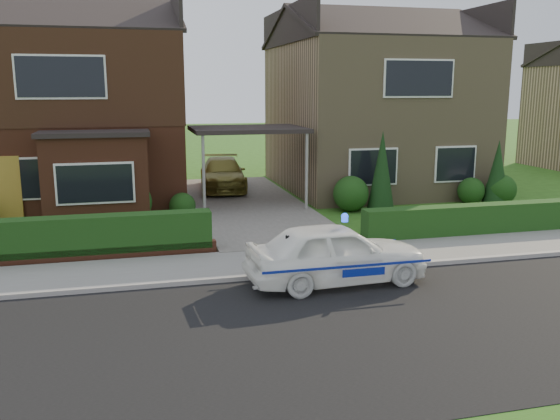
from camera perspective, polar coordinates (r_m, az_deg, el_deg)
name	(u,v)px	position (r m, az deg, el deg)	size (l,w,h in m)	color
ground	(370,328)	(10.62, 8.69, -11.12)	(120.00, 120.00, 0.00)	#295416
road	(370,328)	(10.62, 8.69, -11.12)	(60.00, 6.00, 0.02)	black
kerb	(317,272)	(13.28, 3.60, -6.00)	(60.00, 0.16, 0.12)	#9E9993
sidewalk	(304,260)	(14.25, 2.32, -4.80)	(60.00, 2.00, 0.10)	slate
driveway	(248,205)	(20.76, -3.07, 0.49)	(3.80, 12.00, 0.12)	#666059
house_left	(74,96)	(22.98, -19.19, 10.36)	(7.50, 9.53, 7.25)	brown
house_right	(372,98)	(24.95, 8.87, 10.58)	(7.50, 8.06, 7.25)	#927C5A
carport_link	(248,131)	(20.37, -3.12, 7.64)	(3.80, 3.00, 2.77)	black
dwarf_wall	(53,257)	(14.94, -21.01, -4.28)	(7.70, 0.25, 0.36)	brown
hedge_left	(54,263)	(15.13, -20.90, -4.79)	(7.50, 0.55, 0.90)	#193410
hedge_right	(488,235)	(17.79, 19.36, -2.28)	(7.50, 0.55, 0.80)	#193410
shrub_left_mid	(130,202)	(18.61, -14.23, 0.71)	(1.32, 1.32, 1.32)	#193410
shrub_left_near	(182,206)	(19.01, -9.37, 0.40)	(0.84, 0.84, 0.84)	#193410
shrub_right_near	(351,194)	(20.02, 6.84, 1.57)	(1.20, 1.20, 1.20)	#193410
shrub_right_mid	(471,191)	(22.18, 17.92, 1.75)	(0.96, 0.96, 0.96)	#193410
shrub_right_far	(501,190)	(22.47, 20.50, 1.86)	(1.08, 1.08, 1.08)	#193410
conifer_a	(382,173)	(20.11, 9.76, 3.55)	(0.90, 0.90, 2.60)	black
conifer_b	(497,174)	(22.27, 20.17, 3.26)	(0.90, 0.90, 2.20)	black
police_car	(336,254)	(12.58, 5.40, -4.22)	(3.53, 3.92, 1.47)	white
driveway_car	(223,174)	(23.65, -5.54, 3.48)	(1.72, 4.23, 1.23)	olive
potted_plant_a	(27,244)	(15.66, -23.14, -3.03)	(0.39, 0.26, 0.73)	gray
potted_plant_b	(22,243)	(15.67, -23.59, -2.93)	(0.35, 0.44, 0.80)	gray
potted_plant_c	(20,244)	(15.69, -23.71, -3.04)	(0.42, 0.42, 0.74)	gray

